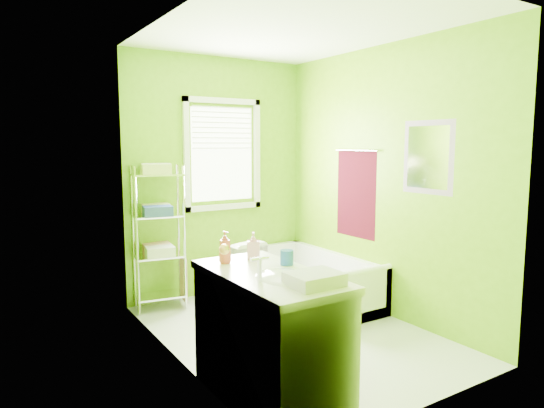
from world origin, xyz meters
TOP-DOWN VIEW (x-y plane):
  - ground at (0.00, 0.00)m, footprint 2.90×2.90m
  - room_envelope at (0.00, 0.00)m, footprint 2.14×2.94m
  - window at (0.05, 1.42)m, footprint 0.92×0.05m
  - door at (-1.04, -1.00)m, footprint 0.09×0.80m
  - right_wall_decor at (1.04, -0.02)m, footprint 0.04×1.48m
  - bathtub at (0.68, 0.60)m, footprint 0.75×1.60m
  - toilet at (0.02, 1.08)m, footprint 0.42×0.68m
  - vanity at (-0.77, -0.85)m, footprint 0.58×1.14m
  - wire_shelf_unit at (-0.75, 1.26)m, footprint 0.53×0.43m

SIDE VIEW (x-z plane):
  - ground at x=0.00m, z-range 0.00..0.00m
  - bathtub at x=0.68m, z-range -0.09..0.42m
  - toilet at x=0.02m, z-range 0.00..0.67m
  - vanity at x=-0.77m, z-range -0.08..1.00m
  - wire_shelf_unit at x=-0.75m, z-range 0.16..1.63m
  - door at x=-1.04m, z-range 0.00..2.00m
  - right_wall_decor at x=1.04m, z-range 0.74..1.91m
  - room_envelope at x=0.00m, z-range 0.24..2.86m
  - window at x=0.05m, z-range 1.00..2.22m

